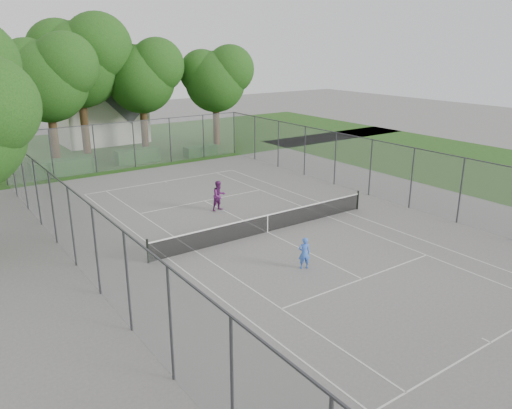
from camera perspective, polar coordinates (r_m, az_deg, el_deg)
ground at (r=25.05m, az=1.32°, el=-3.19°), size 120.00×120.00×0.00m
grass_far at (r=47.74m, az=-17.69°, el=6.18°), size 60.00×20.00×0.00m
grass_right at (r=41.53m, az=26.58°, el=3.46°), size 16.00×40.00×0.00m
court_markings at (r=25.05m, az=1.32°, el=-3.18°), size 11.03×23.83×0.01m
tennis_net at (r=24.87m, az=1.33°, el=-2.09°), size 12.87×0.10×1.10m
perimeter_fence at (r=24.46m, az=1.35°, el=0.77°), size 18.08×34.08×3.52m
tree_far_left at (r=41.01m, az=-22.70°, el=13.51°), size 6.91×6.31×9.93m
tree_far_midleft at (r=44.91m, az=-19.56°, el=15.54°), size 8.03×7.33×11.54m
tree_far_midright at (r=45.15m, az=-12.91°, el=14.39°), size 6.67×6.09×9.59m
tree_far_right at (r=46.56m, az=-4.56°, el=14.36°), size 6.26×5.72×9.00m
hedge_left at (r=38.63m, az=-21.29°, el=4.01°), size 4.37×1.31×1.09m
hedge_mid at (r=40.81m, az=-13.39°, el=5.43°), size 3.44×0.98×1.08m
hedge_right at (r=42.50m, az=-6.34°, el=6.13°), size 2.80×1.03×0.84m
house at (r=50.15m, az=-17.45°, el=11.08°), size 7.50×5.81×9.33m
girl_player at (r=20.99m, az=5.54°, el=-5.54°), size 0.59×0.51×1.38m
woman_player at (r=28.13m, az=-4.25°, el=1.01°), size 0.91×0.75×1.72m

